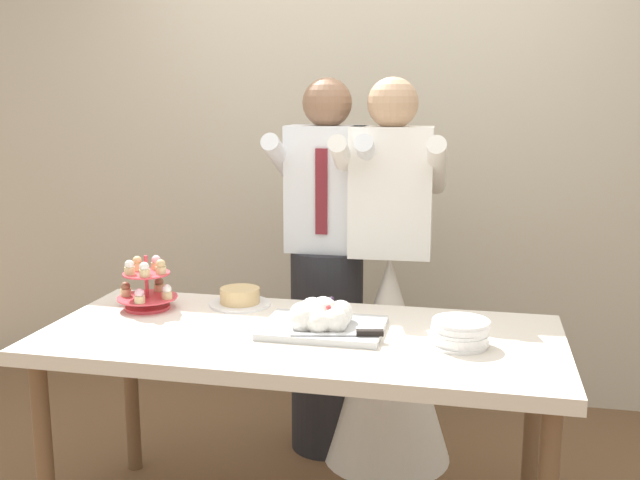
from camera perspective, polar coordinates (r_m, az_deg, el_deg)
rear_wall at (r=3.87m, az=3.65°, el=9.15°), size 5.20×0.10×2.90m
dessert_table at (r=2.59m, az=-1.56°, el=-8.73°), size 1.80×0.80×0.78m
cupcake_stand at (r=2.90m, az=-13.30°, el=-3.55°), size 0.23×0.23×0.21m
main_cake_tray at (r=2.56m, az=0.19°, el=-6.18°), size 0.43×0.31×0.12m
plate_stack at (r=2.46m, az=10.81°, el=-7.11°), size 0.19×0.19×0.09m
round_cake at (r=2.90m, az=-6.24°, el=-4.50°), size 0.24×0.24×0.07m
person_groom at (r=3.25m, az=0.54°, el=-3.78°), size 0.46×0.49×1.66m
person_bride at (r=3.21m, az=5.35°, el=-7.09°), size 0.56×0.56×1.66m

